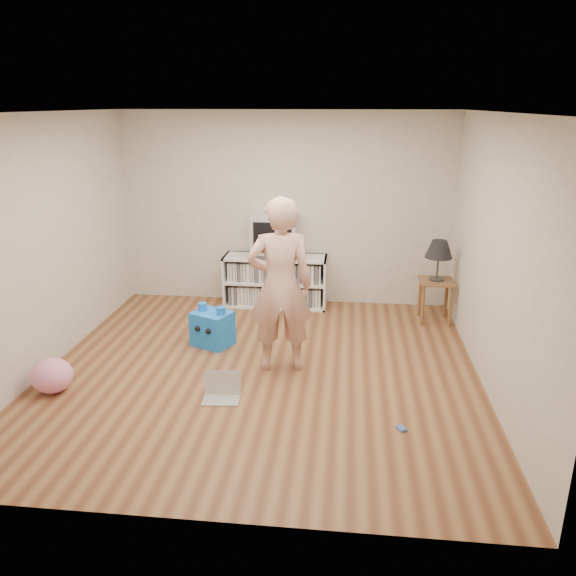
# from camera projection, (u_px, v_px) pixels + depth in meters

# --- Properties ---
(ground) EXTENTS (4.50, 4.50, 0.00)m
(ground) POSITION_uv_depth(u_px,v_px,m) (261.00, 371.00, 5.90)
(ground) COLOR brown
(ground) RESTS_ON ground
(walls) EXTENTS (4.52, 4.52, 2.60)m
(walls) POSITION_uv_depth(u_px,v_px,m) (259.00, 251.00, 5.50)
(walls) COLOR beige
(walls) RESTS_ON ground
(ceiling) EXTENTS (4.50, 4.50, 0.01)m
(ceiling) POSITION_uv_depth(u_px,v_px,m) (257.00, 112.00, 5.09)
(ceiling) COLOR white
(ceiling) RESTS_ON walls
(media_unit) EXTENTS (1.40, 0.45, 0.70)m
(media_unit) POSITION_uv_depth(u_px,v_px,m) (276.00, 281.00, 7.73)
(media_unit) COLOR white
(media_unit) RESTS_ON ground
(dvd_deck) EXTENTS (0.45, 0.35, 0.07)m
(dvd_deck) POSITION_uv_depth(u_px,v_px,m) (275.00, 254.00, 7.59)
(dvd_deck) COLOR gray
(dvd_deck) RESTS_ON media_unit
(crt_tv) EXTENTS (0.60, 0.53, 0.50)m
(crt_tv) POSITION_uv_depth(u_px,v_px,m) (275.00, 233.00, 7.50)
(crt_tv) COLOR #ACACB1
(crt_tv) RESTS_ON dvd_deck
(side_table) EXTENTS (0.42, 0.42, 0.55)m
(side_table) POSITION_uv_depth(u_px,v_px,m) (436.00, 290.00, 7.12)
(side_table) COLOR brown
(side_table) RESTS_ON ground
(table_lamp) EXTENTS (0.34, 0.34, 0.52)m
(table_lamp) POSITION_uv_depth(u_px,v_px,m) (439.00, 250.00, 6.96)
(table_lamp) COLOR #333333
(table_lamp) RESTS_ON side_table
(person) EXTENTS (0.73, 0.55, 1.83)m
(person) POSITION_uv_depth(u_px,v_px,m) (280.00, 286.00, 5.68)
(person) COLOR #E3AD9B
(person) RESTS_ON ground
(laptop) EXTENTS (0.37, 0.31, 0.24)m
(laptop) POSITION_uv_depth(u_px,v_px,m) (222.00, 391.00, 5.35)
(laptop) COLOR silver
(laptop) RESTS_ON ground
(playing_cards) EXTENTS (0.10, 0.11, 0.02)m
(playing_cards) POSITION_uv_depth(u_px,v_px,m) (401.00, 429.00, 4.84)
(playing_cards) COLOR #4361B4
(playing_cards) RESTS_ON ground
(plush_blue) EXTENTS (0.52, 0.48, 0.49)m
(plush_blue) POSITION_uv_depth(u_px,v_px,m) (212.00, 328.00, 6.48)
(plush_blue) COLOR #1372F2
(plush_blue) RESTS_ON ground
(plush_pink) EXTENTS (0.46, 0.46, 0.33)m
(plush_pink) POSITION_uv_depth(u_px,v_px,m) (52.00, 376.00, 5.44)
(plush_pink) COLOR pink
(plush_pink) RESTS_ON ground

